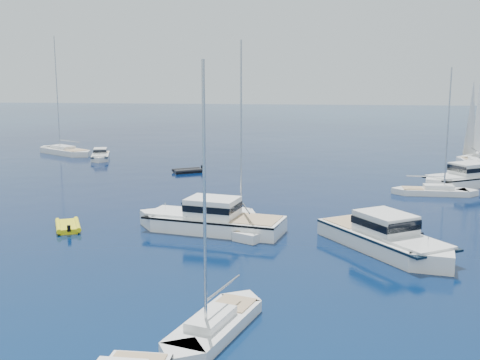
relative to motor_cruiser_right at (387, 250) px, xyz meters
name	(u,v)px	position (x,y,z in m)	size (l,w,h in m)	color
ground	(129,350)	(-12.38, -15.78, 0.00)	(400.00, 400.00, 0.00)	navy
motor_cruiser_right	(387,250)	(0.00, 0.00, 0.00)	(3.66, 11.96, 3.14)	silver
motor_cruiser_centre	(210,230)	(-12.39, 3.39, 0.00)	(3.68, 12.04, 3.16)	white
motor_cruiser_distant	(466,186)	(10.86, 24.14, 0.00)	(3.52, 11.51, 3.02)	white
motor_cruiser_horizon	(101,159)	(-33.54, 37.46, 0.00)	(2.24, 7.33, 1.92)	silver
sailboat_fore	(215,331)	(-9.12, -13.55, 0.00)	(2.20, 8.46, 12.44)	silver
sailboat_mid_r	(243,228)	(-10.06, 4.49, 0.00)	(2.54, 9.77, 14.37)	white
sailboat_centre	(434,195)	(6.66, 18.96, 0.00)	(2.20, 8.48, 12.46)	silver
sailboat_sails_r	(477,167)	(15.17, 36.65, 0.00)	(2.97, 11.43, 16.80)	silver
sailboat_far_l	(65,154)	(-40.56, 41.95, 0.00)	(3.06, 11.77, 17.30)	silver
sailboat_sails_far	(479,160)	(17.04, 43.04, 0.00)	(2.64, 10.16, 14.94)	white
tender_yellow	(68,229)	(-22.98, 2.50, 0.00)	(2.07, 3.81, 0.95)	yellow
tender_grey_near	(396,235)	(1.11, 3.83, 0.00)	(1.99, 3.62, 0.95)	black
tender_grey_far	(188,172)	(-19.53, 28.44, 0.00)	(1.98, 3.59, 0.95)	black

